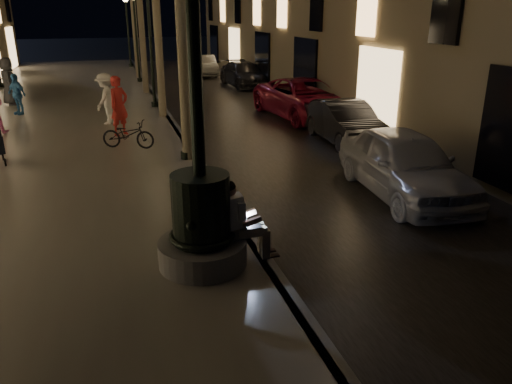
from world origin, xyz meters
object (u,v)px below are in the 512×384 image
object	(u,v)px
pedestrian_red	(119,106)
lamp_curb_d	(127,21)
lamp_curb_c	(135,25)
pedestrian_white	(106,99)
seated_man_laptop	(240,218)
bicycle	(128,134)
pedestrian_blue	(17,94)
car_third	(305,99)
car_fifth	(204,66)
car_front	(405,164)
fountain_lamppost	(201,205)
pedestrian_dark	(8,81)
lamp_curb_a	(180,42)
car_rear	(244,74)
car_second	(345,123)
lamp_curb_b	(150,30)

from	to	relation	value
pedestrian_red	lamp_curb_d	bearing A→B (deg)	47.00
lamp_curb_c	pedestrian_white	bearing A→B (deg)	-100.16
seated_man_laptop	bicycle	distance (m)	7.71
pedestrian_blue	bicycle	world-z (taller)	pedestrian_blue
lamp_curb_d	pedestrian_blue	size ratio (longest dim) A/B	3.11
lamp_curb_c	pedestrian_blue	xyz separation A→B (m)	(-5.17, -8.09, -2.26)
car_third	car_fifth	xyz separation A→B (m)	(-1.19, 14.11, -0.12)
lamp_curb_d	pedestrian_red	xyz separation A→B (m)	(-1.55, -20.67, -2.10)
lamp_curb_d	car_front	bearing A→B (deg)	-81.01
seated_man_laptop	lamp_curb_d	world-z (taller)	lamp_curb_d
fountain_lamppost	pedestrian_dark	bearing A→B (deg)	107.35
pedestrian_red	pedestrian_blue	xyz separation A→B (m)	(-3.62, 4.58, -0.16)
fountain_lamppost	pedestrian_blue	xyz separation A→B (m)	(-4.47, 13.91, -0.24)
seated_man_laptop	pedestrian_red	size ratio (longest dim) A/B	0.72
car_front	pedestrian_white	distance (m)	10.93
lamp_curb_a	car_fifth	size ratio (longest dim) A/B	1.26
pedestrian_dark	bicycle	xyz separation A→B (m)	(4.35, -8.62, -0.57)
car_rear	bicycle	size ratio (longest dim) A/B	2.87
lamp_curb_d	fountain_lamppost	bearing A→B (deg)	-91.34
fountain_lamppost	car_second	xyz separation A→B (m)	(5.93, 7.02, -0.55)
lamp_curb_b	car_front	size ratio (longest dim) A/B	1.10
fountain_lamppost	car_second	distance (m)	9.20
lamp_curb_b	car_third	distance (m)	6.73
car_third	seated_man_laptop	bearing A→B (deg)	-122.58
car_third	pedestrian_blue	size ratio (longest dim) A/B	3.48
lamp_curb_a	car_third	bearing A→B (deg)	42.34
lamp_curb_b	lamp_curb_c	bearing A→B (deg)	90.00
lamp_curb_b	bicycle	bearing A→B (deg)	-102.44
car_second	car_fifth	distance (m)	18.11
lamp_curb_d	car_rear	bearing A→B (deg)	-61.24
lamp_curb_d	car_front	distance (m)	28.14
fountain_lamppost	car_second	bearing A→B (deg)	49.80
lamp_curb_c	car_second	size ratio (longest dim) A/B	1.21
lamp_curb_c	car_front	size ratio (longest dim) A/B	1.10
fountain_lamppost	bicycle	distance (m)	7.64
seated_man_laptop	car_third	size ratio (longest dim) A/B	0.25
pedestrian_white	pedestrian_dark	size ratio (longest dim) A/B	0.90
car_fifth	pedestrian_blue	world-z (taller)	pedestrian_blue
fountain_lamppost	pedestrian_red	bearing A→B (deg)	95.22
car_front	car_fifth	bearing A→B (deg)	95.13
lamp_curb_d	car_rear	xyz separation A→B (m)	(5.50, -10.02, -2.59)
lamp_curb_b	car_fifth	size ratio (longest dim) A/B	1.26
car_second	pedestrian_red	world-z (taller)	pedestrian_red
car_second	pedestrian_white	distance (m)	8.32
pedestrian_white	lamp_curb_d	bearing A→B (deg)	-159.34
car_front	car_fifth	size ratio (longest dim) A/B	1.15
car_rear	car_fifth	size ratio (longest dim) A/B	1.16
lamp_curb_d	pedestrian_dark	distance (m)	15.09
car_front	pedestrian_white	xyz separation A→B (m)	(-6.31, 8.92, 0.33)
fountain_lamppost	lamp_curb_c	xyz separation A→B (m)	(0.70, 22.00, 2.02)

